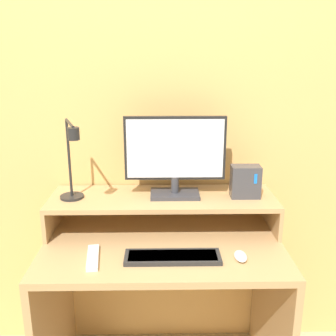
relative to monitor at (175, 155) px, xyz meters
name	(u,v)px	position (x,y,z in m)	size (l,w,h in m)	color
wall_back	(162,119)	(-0.06, 0.19, 0.14)	(6.00, 0.05, 2.50)	#E5AD60
desk	(163,288)	(-0.06, -0.16, -0.59)	(1.06, 0.63, 0.75)	tan
monitor_shelf	(163,201)	(-0.06, -0.01, -0.22)	(1.06, 0.33, 0.16)	tan
monitor	(175,155)	(0.00, 0.00, 0.00)	(0.46, 0.14, 0.38)	#38383D
desk_lamp	(72,166)	(-0.45, -0.09, -0.02)	(0.15, 0.26, 0.37)	black
router_dock	(245,182)	(0.33, -0.02, -0.12)	(0.13, 0.08, 0.15)	#3D3D42
keyboard	(173,257)	(-0.02, -0.31, -0.35)	(0.39, 0.12, 0.02)	#282828
mouse	(241,256)	(0.26, -0.31, -0.35)	(0.05, 0.09, 0.03)	white
remote_control	(93,257)	(-0.34, -0.30, -0.35)	(0.07, 0.20, 0.02)	white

